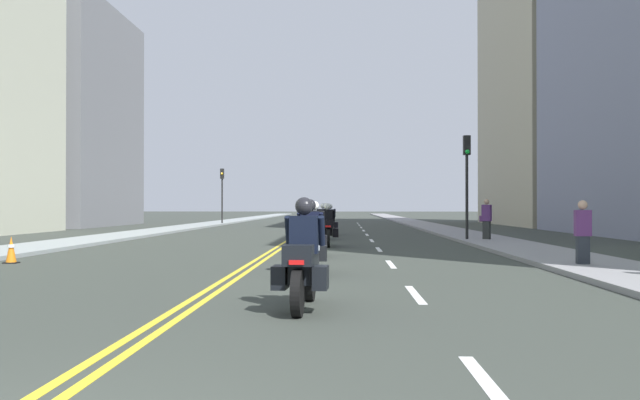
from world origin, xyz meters
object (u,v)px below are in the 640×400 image
at_px(motorcycle_5, 330,222).
at_px(pedestrian_2, 583,234).
at_px(motorcycle_3, 327,229).
at_px(pedestrian_0, 486,220).
at_px(motorcycle_4, 323,225).
at_px(traffic_cone_1, 11,250).
at_px(motorcycle_0, 303,264).
at_px(motorcycle_2, 314,235).
at_px(traffic_light_far, 222,186).
at_px(motorcycle_1, 310,245).
at_px(traffic_light_near, 467,168).

xyz_separation_m(motorcycle_5, pedestrian_2, (6.30, -18.88, 0.17)).
xyz_separation_m(motorcycle_3, pedestrian_0, (6.45, 3.42, 0.26)).
relative_size(motorcycle_4, traffic_cone_1, 2.96).
bearing_deg(pedestrian_2, pedestrian_0, -88.21).
height_order(motorcycle_4, pedestrian_2, motorcycle_4).
relative_size(motorcycle_0, pedestrian_2, 1.38).
xyz_separation_m(motorcycle_2, motorcycle_4, (-0.06, 10.72, -0.00)).
height_order(motorcycle_4, traffic_light_far, traffic_light_far).
distance_m(motorcycle_5, pedestrian_2, 19.90).
bearing_deg(motorcycle_1, traffic_cone_1, 161.94).
relative_size(traffic_cone_1, pedestrian_2, 0.44).
bearing_deg(motorcycle_1, motorcycle_3, 89.54).
distance_m(motorcycle_1, motorcycle_5, 20.34).
bearing_deg(traffic_cone_1, traffic_light_far, 91.65).
relative_size(motorcycle_4, pedestrian_0, 1.18).
bearing_deg(pedestrian_2, motorcycle_4, -62.67).
relative_size(motorcycle_1, traffic_cone_1, 3.03).
relative_size(traffic_cone_1, traffic_light_near, 0.16).
height_order(motorcycle_3, motorcycle_4, motorcycle_4).
distance_m(traffic_cone_1, traffic_light_far, 37.27).
xyz_separation_m(motorcycle_5, traffic_light_near, (5.76, -6.62, 2.37)).
bearing_deg(motorcycle_5, motorcycle_2, -94.01).
distance_m(motorcycle_2, motorcycle_5, 15.22).
xyz_separation_m(motorcycle_3, motorcycle_5, (-0.10, 10.10, 0.00)).
bearing_deg(motorcycle_1, motorcycle_4, 90.97).
relative_size(motorcycle_0, motorcycle_2, 1.01).
height_order(traffic_light_near, pedestrian_0, traffic_light_near).
relative_size(motorcycle_1, pedestrian_2, 1.32).
bearing_deg(motorcycle_0, motorcycle_3, 93.29).
xyz_separation_m(motorcycle_0, motorcycle_4, (-0.33, 20.99, -0.00)).
bearing_deg(traffic_cone_1, motorcycle_1, -18.39).
bearing_deg(motorcycle_2, pedestrian_2, -27.81).
relative_size(motorcycle_1, motorcycle_4, 1.02).
relative_size(traffic_light_near, traffic_light_far, 0.99).
bearing_deg(motorcycle_2, traffic_light_near, 57.19).
relative_size(motorcycle_1, motorcycle_5, 0.98).
xyz_separation_m(traffic_cone_1, traffic_light_near, (13.65, 11.11, 2.68)).
bearing_deg(motorcycle_5, motorcycle_1, -93.53).
distance_m(motorcycle_1, pedestrian_0, 15.17).
bearing_deg(traffic_cone_1, motorcycle_0, -44.10).
bearing_deg(motorcycle_3, motorcycle_5, 87.58).
bearing_deg(motorcycle_3, motorcycle_1, -93.76).
bearing_deg(pedestrian_0, motorcycle_0, 106.44).
xyz_separation_m(motorcycle_0, motorcycle_2, (-0.27, 10.27, -0.00)).
height_order(traffic_light_near, traffic_light_far, traffic_light_far).
bearing_deg(traffic_light_far, motorcycle_0, -78.58).
relative_size(traffic_cone_1, pedestrian_0, 0.40).
xyz_separation_m(motorcycle_5, traffic_light_far, (-8.95, 19.42, 2.42)).
xyz_separation_m(motorcycle_1, traffic_light_far, (-8.91, 39.76, 2.44)).
relative_size(motorcycle_4, traffic_light_near, 0.48).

